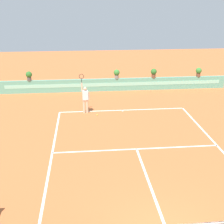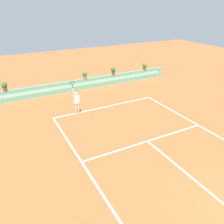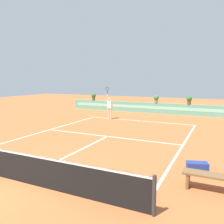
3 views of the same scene
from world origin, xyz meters
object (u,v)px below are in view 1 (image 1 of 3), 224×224
(tennis_ball_near_baseline, at_px, (97,115))
(potted_plant_far_right, at_px, (199,71))
(potted_plant_right, at_px, (154,72))
(tennis_player, at_px, (85,97))
(potted_plant_far_left, at_px, (29,75))
(potted_plant_centre, at_px, (117,73))

(tennis_ball_near_baseline, height_order, potted_plant_far_right, potted_plant_far_right)
(potted_plant_right, bearing_deg, tennis_player, -139.15)
(potted_plant_far_right, bearing_deg, potted_plant_right, 180.00)
(tennis_player, height_order, potted_plant_far_right, tennis_player)
(tennis_player, xyz_separation_m, potted_plant_far_left, (-4.22, 4.76, 0.36))
(tennis_ball_near_baseline, bearing_deg, potted_plant_centre, 70.80)
(potted_plant_centre, bearing_deg, potted_plant_far_left, 180.00)
(tennis_ball_near_baseline, distance_m, potted_plant_centre, 5.74)
(potted_plant_far_left, bearing_deg, tennis_ball_near_baseline, -46.89)
(tennis_player, bearing_deg, potted_plant_centre, 61.92)
(tennis_player, height_order, potted_plant_far_left, tennis_player)
(potted_plant_far_right, relative_size, potted_plant_centre, 1.00)
(tennis_ball_near_baseline, height_order, potted_plant_far_left, potted_plant_far_left)
(tennis_player, xyz_separation_m, potted_plant_centre, (2.54, 4.76, 0.36))
(potted_plant_far_right, height_order, potted_plant_centre, same)
(potted_plant_right, bearing_deg, potted_plant_far_left, 180.00)
(tennis_ball_near_baseline, xyz_separation_m, potted_plant_far_right, (8.48, 5.26, 1.38))
(potted_plant_centre, bearing_deg, tennis_ball_near_baseline, -109.20)
(potted_plant_right, relative_size, potted_plant_centre, 1.00)
(tennis_player, height_order, potted_plant_right, tennis_player)
(tennis_player, relative_size, tennis_ball_near_baseline, 38.01)
(tennis_ball_near_baseline, distance_m, potted_plant_far_right, 10.08)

